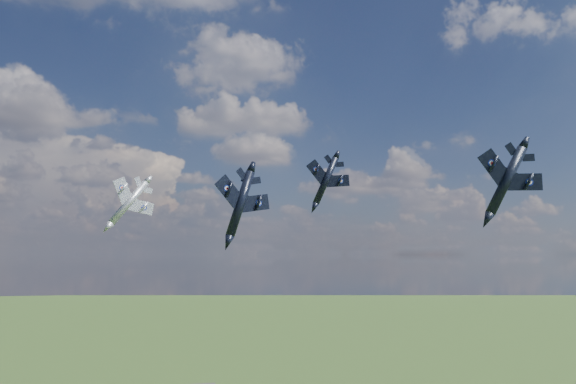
{
  "coord_description": "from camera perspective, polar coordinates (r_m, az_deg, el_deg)",
  "views": [
    {
      "loc": [
        -20.18,
        -77.52,
        71.97
      ],
      "look_at": [
        0.23,
        9.77,
        82.0
      ],
      "focal_mm": 35.0,
      "sensor_mm": 36.0,
      "label": 1
    }
  ],
  "objects": [
    {
      "name": "jet_right_navy",
      "position": [
        74.22,
        21.3,
        1.09
      ],
      "size": [
        12.24,
        14.66,
        6.57
      ],
      "primitive_type": null,
      "rotation": [
        0.0,
        0.49,
        -0.26
      ],
      "color": "black"
    },
    {
      "name": "jet_high_navy",
      "position": [
        107.91,
        3.86,
        1.17
      ],
      "size": [
        11.35,
        14.38,
        6.39
      ],
      "primitive_type": null,
      "rotation": [
        0.0,
        0.42,
        -0.12
      ],
      "color": "black"
    },
    {
      "name": "jet_left_silver",
      "position": [
        96.93,
        -15.87,
        -1.04
      ],
      "size": [
        12.5,
        14.74,
        7.61
      ],
      "primitive_type": null,
      "rotation": [
        0.0,
        0.67,
        0.37
      ],
      "color": "gray"
    },
    {
      "name": "jet_lead_navy",
      "position": [
        91.16,
        -4.86,
        -1.17
      ],
      "size": [
        16.14,
        18.47,
        6.64
      ],
      "primitive_type": null,
      "rotation": [
        0.0,
        0.33,
        0.35
      ],
      "color": "black"
    }
  ]
}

